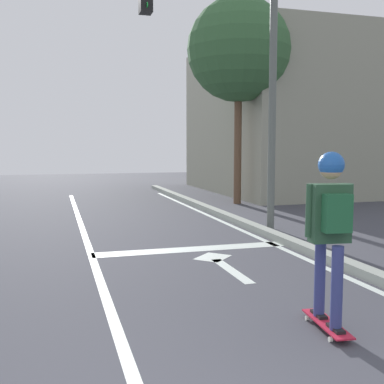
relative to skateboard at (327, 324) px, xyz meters
name	(u,v)px	position (x,y,z in m)	size (l,w,h in m)	color
lane_line_center	(92,256)	(-1.99, 3.83, -0.06)	(0.12, 20.00, 0.01)	silver
lane_line_curbside	(274,245)	(1.30, 3.83, -0.06)	(0.12, 20.00, 0.01)	silver
stop_bar	(191,249)	(-0.27, 3.88, -0.06)	(3.44, 0.40, 0.01)	silver
lane_arrow_stem	(231,270)	(-0.10, 2.35, -0.06)	(0.16, 1.40, 0.01)	silver
lane_arrow_head	(213,257)	(-0.10, 3.20, -0.06)	(0.56, 0.44, 0.01)	silver
curb_strip	(286,240)	(1.55, 3.83, 0.01)	(0.24, 24.00, 0.14)	#959C93
skateboard	(327,324)	(0.00, 0.00, 0.00)	(0.29, 0.83, 0.08)	#BA1B33
skater	(331,216)	(0.00, -0.02, 1.08)	(0.46, 0.62, 1.68)	navy
traffic_signal_mast	(216,51)	(0.70, 5.38, 3.68)	(5.54, 0.34, 5.43)	#5C635D
roadside_tree	(239,50)	(2.99, 9.86, 4.67)	(3.17, 3.17, 6.34)	brown
building_block	(328,119)	(8.33, 13.31, 2.87)	(9.75, 8.38, 5.88)	gray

